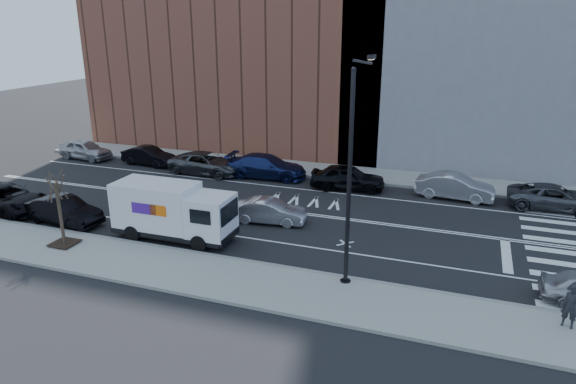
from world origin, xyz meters
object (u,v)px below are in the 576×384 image
Objects in this scene: far_parked_a at (85,150)px; pedestrian at (571,306)px; far_parked_b at (149,156)px; driving_sedan at (269,211)px; fedex_van at (173,211)px.

far_parked_a is 35.95m from pedestrian.
driving_sedan is (13.24, -7.99, -0.04)m from far_parked_b.
far_parked_a is 20.64m from driving_sedan.
fedex_van is 1.47× the size of far_parked_b.
far_parked_b is (-9.44, 11.67, -0.81)m from fedex_van.
fedex_van is 3.80× the size of pedestrian.
fedex_van is at bearing -136.14° from far_parked_b.
far_parked_a reaches higher than far_parked_b.
driving_sedan is (19.11, -7.80, -0.11)m from far_parked_a.
far_parked_a is at bearing 174.03° from pedestrian.
far_parked_b is (5.87, 0.19, -0.07)m from far_parked_a.
far_parked_b is at bearing -82.04° from far_parked_a.
pedestrian is (27.29, -14.08, 0.28)m from far_parked_b.
far_parked_a reaches higher than driving_sedan.
far_parked_a is at bearing 142.72° from fedex_van.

